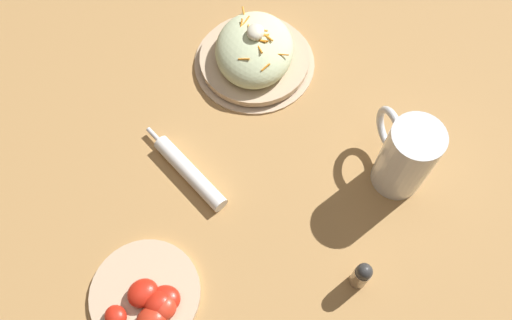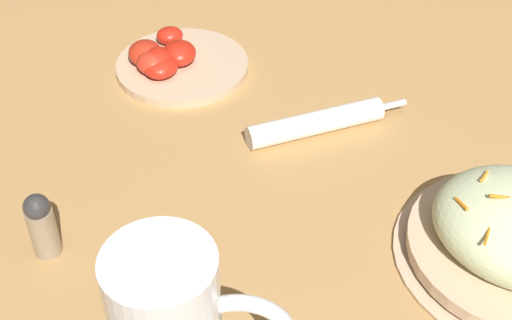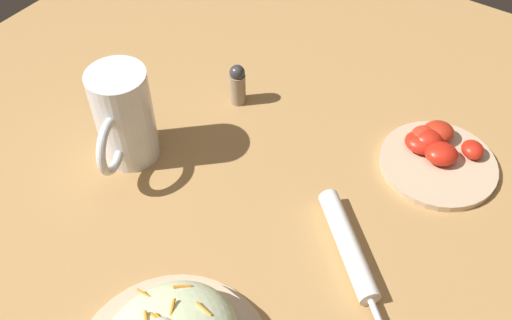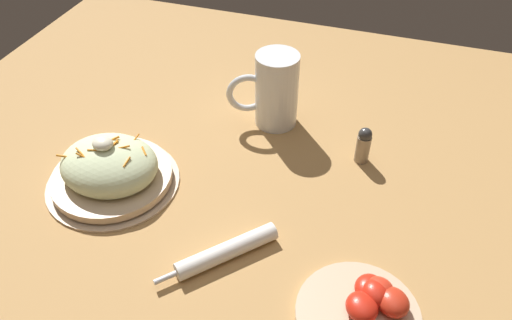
{
  "view_description": "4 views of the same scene",
  "coord_description": "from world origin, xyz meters",
  "px_view_note": "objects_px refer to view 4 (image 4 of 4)",
  "views": [
    {
      "loc": [
        0.39,
        0.05,
        0.83
      ],
      "look_at": [
        0.02,
        0.01,
        0.08
      ],
      "focal_mm": 36.03,
      "sensor_mm": 36.0,
      "label": 1
    },
    {
      "loc": [
        -0.21,
        0.52,
        0.54
      ],
      "look_at": [
        0.04,
        0.03,
        0.06
      ],
      "focal_mm": 49.93,
      "sensor_mm": 36.0,
      "label": 2
    },
    {
      "loc": [
        -0.39,
        -0.24,
        0.65
      ],
      "look_at": [
        0.05,
        0.06,
        0.06
      ],
      "focal_mm": 39.82,
      "sensor_mm": 36.0,
      "label": 3
    },
    {
      "loc": [
        0.23,
        -0.56,
        0.64
      ],
      "look_at": [
        0.02,
        0.07,
        0.06
      ],
      "focal_mm": 35.76,
      "sensor_mm": 36.0,
      "label": 4
    }
  ],
  "objects_px": {
    "salad_plate": "(110,170)",
    "tomato_plate": "(367,307)",
    "beer_mug": "(276,93)",
    "napkin_roll": "(226,251)",
    "salt_shaker": "(363,145)"
  },
  "relations": [
    {
      "from": "tomato_plate",
      "to": "salt_shaker",
      "type": "relative_size",
      "value": 2.35
    },
    {
      "from": "salad_plate",
      "to": "tomato_plate",
      "type": "xyz_separation_m",
      "value": [
        0.48,
        -0.12,
        -0.02
      ]
    },
    {
      "from": "beer_mug",
      "to": "salt_shaker",
      "type": "xyz_separation_m",
      "value": [
        0.19,
        -0.07,
        -0.03
      ]
    },
    {
      "from": "beer_mug",
      "to": "napkin_roll",
      "type": "relative_size",
      "value": 0.95
    },
    {
      "from": "napkin_roll",
      "to": "salt_shaker",
      "type": "relative_size",
      "value": 2.18
    },
    {
      "from": "beer_mug",
      "to": "napkin_roll",
      "type": "distance_m",
      "value": 0.37
    },
    {
      "from": "beer_mug",
      "to": "tomato_plate",
      "type": "xyz_separation_m",
      "value": [
        0.25,
        -0.39,
        -0.06
      ]
    },
    {
      "from": "napkin_roll",
      "to": "salad_plate",
      "type": "bearing_deg",
      "value": 160.01
    },
    {
      "from": "napkin_roll",
      "to": "tomato_plate",
      "type": "distance_m",
      "value": 0.23
    },
    {
      "from": "beer_mug",
      "to": "tomato_plate",
      "type": "distance_m",
      "value": 0.47
    },
    {
      "from": "tomato_plate",
      "to": "beer_mug",
      "type": "bearing_deg",
      "value": 122.75
    },
    {
      "from": "beer_mug",
      "to": "tomato_plate",
      "type": "relative_size",
      "value": 0.88
    },
    {
      "from": "salad_plate",
      "to": "tomato_plate",
      "type": "relative_size",
      "value": 1.35
    },
    {
      "from": "salad_plate",
      "to": "napkin_roll",
      "type": "bearing_deg",
      "value": -19.99
    },
    {
      "from": "beer_mug",
      "to": "napkin_roll",
      "type": "bearing_deg",
      "value": -85.48
    }
  ]
}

